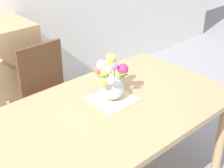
# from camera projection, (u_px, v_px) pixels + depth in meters

# --- Properties ---
(dining_table) EXTENTS (1.67, 0.99, 0.74)m
(dining_table) POSITION_uv_depth(u_px,v_px,m) (112.00, 118.00, 2.22)
(dining_table) COLOR tan
(dining_table) RESTS_ON ground_plane
(chair_far) EXTENTS (0.42, 0.42, 0.90)m
(chair_far) POSITION_uv_depth(u_px,v_px,m) (49.00, 89.00, 2.85)
(chair_far) COLOR brown
(chair_far) RESTS_ON ground_plane
(placemat) EXTENTS (0.28, 0.28, 0.01)m
(placemat) POSITION_uv_depth(u_px,v_px,m) (112.00, 99.00, 2.26)
(placemat) COLOR beige
(placemat) RESTS_ON dining_table
(flower_vase) EXTENTS (0.26, 0.24, 0.28)m
(flower_vase) POSITION_uv_depth(u_px,v_px,m) (111.00, 80.00, 2.21)
(flower_vase) COLOR silver
(flower_vase) RESTS_ON placemat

